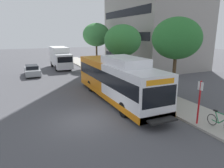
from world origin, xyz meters
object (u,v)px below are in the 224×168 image
street_tree_mid_block (123,40)px  box_truck_background (60,57)px  street_tree_far_block (96,35)px  street_tree_near_stop (177,39)px  bus_stop_sign_pole (199,99)px  bicycle_parked (221,122)px  transit_bus (116,79)px  parked_car_far_lane (32,70)px

street_tree_mid_block → box_truck_background: (-5.58, 10.30, -2.77)m
street_tree_mid_block → street_tree_far_block: 9.60m
street_tree_near_stop → box_truck_background: bearing=105.5°
bus_stop_sign_pole → bicycle_parked: 1.64m
street_tree_far_block → bus_stop_sign_pole: bearing=-95.8°
transit_bus → street_tree_near_stop: 5.70m
bicycle_parked → street_tree_near_stop: street_tree_near_stop is taller
street_tree_mid_block → parked_car_far_lane: bearing=148.9°
transit_bus → parked_car_far_lane: 14.66m
parked_car_far_lane → street_tree_near_stop: bearing=-57.3°
bus_stop_sign_pole → street_tree_mid_block: size_ratio=0.42×
parked_car_far_lane → transit_bus: bearing=-67.3°
street_tree_far_block → box_truck_background: size_ratio=0.97×
bicycle_parked → box_truck_background: size_ratio=0.25×
street_tree_far_block → parked_car_far_lane: size_ratio=1.51×
bicycle_parked → street_tree_near_stop: 7.31m
bicycle_parked → street_tree_far_block: 25.08m
bus_stop_sign_pole → parked_car_far_lane: bearing=111.4°
street_tree_near_stop → parked_car_far_lane: size_ratio=1.43×
bicycle_parked → street_tree_far_block: street_tree_far_block is taller
transit_bus → parked_car_far_lane: size_ratio=2.72×
street_tree_mid_block → street_tree_far_block: bearing=88.8°
transit_bus → street_tree_mid_block: 9.09m
street_tree_far_block → box_truck_background: bearing=173.0°
bus_stop_sign_pole → bicycle_parked: bearing=-60.2°
transit_bus → street_tree_near_stop: bearing=-24.2°
transit_bus → street_tree_far_block: (4.60, 17.02, 3.40)m
bus_stop_sign_pole → parked_car_far_lane: (-7.84, 20.00, -0.99)m
bus_stop_sign_pole → street_tree_near_stop: street_tree_near_stop is taller
bicycle_parked → parked_car_far_lane: bearing=111.9°
street_tree_near_stop → street_tree_mid_block: size_ratio=1.03×
bus_stop_sign_pole → street_tree_near_stop: size_ratio=0.40×
street_tree_mid_block → box_truck_background: bearing=118.5°
bicycle_parked → street_tree_near_stop: size_ratio=0.27×
parked_car_far_lane → box_truck_background: (4.44, 4.24, 1.08)m
bus_stop_sign_pole → street_tree_near_stop: bearing=65.9°
bicycle_parked → street_tree_far_block: (1.78, 24.60, 4.54)m
parked_car_far_lane → box_truck_background: box_truck_background is taller
bicycle_parked → parked_car_far_lane: size_ratio=0.39×
box_truck_background → parked_car_far_lane: bearing=-136.3°
street_tree_mid_block → box_truck_background: street_tree_mid_block is taller
transit_bus → box_truck_background: transit_bus is taller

